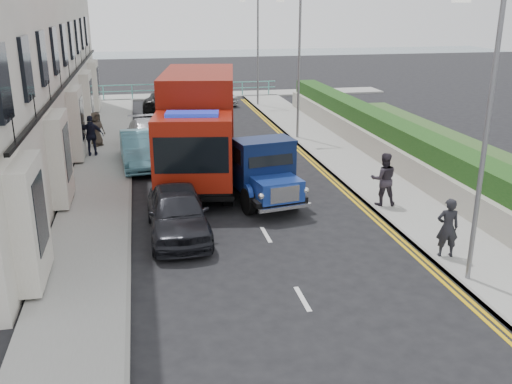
% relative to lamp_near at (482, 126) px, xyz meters
% --- Properties ---
extents(ground, '(120.00, 120.00, 0.00)m').
position_rel_lamp_near_xyz_m(ground, '(-4.18, 2.00, -4.00)').
color(ground, black).
rests_on(ground, ground).
extents(pavement_west, '(2.40, 38.00, 0.12)m').
position_rel_lamp_near_xyz_m(pavement_west, '(-9.38, 11.00, -3.94)').
color(pavement_west, gray).
rests_on(pavement_west, ground).
extents(pavement_east, '(2.60, 38.00, 0.12)m').
position_rel_lamp_near_xyz_m(pavement_east, '(1.12, 11.00, -3.94)').
color(pavement_east, gray).
rests_on(pavement_east, ground).
extents(promenade, '(30.00, 2.50, 0.12)m').
position_rel_lamp_near_xyz_m(promenade, '(-4.18, 31.00, -3.94)').
color(promenade, gray).
rests_on(promenade, ground).
extents(sea_plane, '(120.00, 120.00, 0.00)m').
position_rel_lamp_near_xyz_m(sea_plane, '(-4.18, 62.00, -4.00)').
color(sea_plane, slate).
rests_on(sea_plane, ground).
extents(garden_east, '(1.45, 28.00, 1.75)m').
position_rel_lamp_near_xyz_m(garden_east, '(3.03, 11.00, -3.10)').
color(garden_east, '#B2AD9E').
rests_on(garden_east, ground).
extents(seafront_railing, '(13.00, 0.08, 1.11)m').
position_rel_lamp_near_xyz_m(seafront_railing, '(-4.18, 30.20, -3.42)').
color(seafront_railing, '#59B2A5').
rests_on(seafront_railing, ground).
extents(lamp_near, '(1.23, 0.18, 7.00)m').
position_rel_lamp_near_xyz_m(lamp_near, '(0.00, 0.00, 0.00)').
color(lamp_near, slate).
rests_on(lamp_near, ground).
extents(lamp_mid, '(1.23, 0.18, 7.00)m').
position_rel_lamp_near_xyz_m(lamp_mid, '(0.00, 16.00, 0.00)').
color(lamp_mid, slate).
rests_on(lamp_mid, ground).
extents(lamp_far, '(1.23, 0.18, 7.00)m').
position_rel_lamp_near_xyz_m(lamp_far, '(0.00, 26.00, 0.00)').
color(lamp_far, slate).
rests_on(lamp_far, ground).
extents(bedford_lorry, '(2.68, 5.07, 2.30)m').
position_rel_lamp_near_xyz_m(bedford_lorry, '(-3.70, 6.78, -2.94)').
color(bedford_lorry, black).
rests_on(bedford_lorry, ground).
extents(red_lorry, '(3.88, 8.19, 4.12)m').
position_rel_lamp_near_xyz_m(red_lorry, '(-5.51, 10.16, -1.80)').
color(red_lorry, black).
rests_on(red_lorry, ground).
extents(parked_car_front, '(1.80, 4.37, 1.48)m').
position_rel_lamp_near_xyz_m(parked_car_front, '(-6.78, 4.53, -3.26)').
color(parked_car_front, black).
rests_on(parked_car_front, ground).
extents(parked_car_mid, '(1.86, 4.56, 1.47)m').
position_rel_lamp_near_xyz_m(parked_car_mid, '(-7.78, 12.52, -3.26)').
color(parked_car_mid, '#5096AC').
rests_on(parked_car_mid, ground).
extents(parked_car_rear, '(2.13, 4.48, 1.26)m').
position_rel_lamp_near_xyz_m(parked_car_rear, '(-7.42, 15.92, -3.37)').
color(parked_car_rear, silver).
rests_on(parked_car_rear, ground).
extents(seafront_car_left, '(3.19, 5.47, 1.43)m').
position_rel_lamp_near_xyz_m(seafront_car_left, '(-6.02, 25.44, -3.28)').
color(seafront_car_left, black).
rests_on(seafront_car_left, ground).
extents(seafront_car_right, '(2.85, 4.25, 1.34)m').
position_rel_lamp_near_xyz_m(seafront_car_right, '(-2.50, 27.31, -3.33)').
color(seafront_car_right, silver).
rests_on(seafront_car_right, ground).
extents(pedestrian_east_near, '(0.67, 0.51, 1.65)m').
position_rel_lamp_near_xyz_m(pedestrian_east_near, '(0.22, 1.33, -3.05)').
color(pedestrian_east_near, black).
rests_on(pedestrian_east_near, pavement_east).
extents(pedestrian_east_far, '(1.00, 0.85, 1.82)m').
position_rel_lamp_near_xyz_m(pedestrian_east_far, '(0.22, 5.55, -2.97)').
color(pedestrian_east_far, '#2F2831').
rests_on(pedestrian_east_far, pavement_east).
extents(pedestrian_west_near, '(1.06, 0.44, 1.81)m').
position_rel_lamp_near_xyz_m(pedestrian_west_near, '(-9.89, 14.32, -2.97)').
color(pedestrian_west_near, black).
rests_on(pedestrian_west_near, pavement_west).
extents(pedestrian_west_far, '(0.95, 0.88, 1.63)m').
position_rel_lamp_near_xyz_m(pedestrian_west_far, '(-9.79, 16.18, -3.06)').
color(pedestrian_west_far, '#3E362C').
rests_on(pedestrian_west_far, pavement_west).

